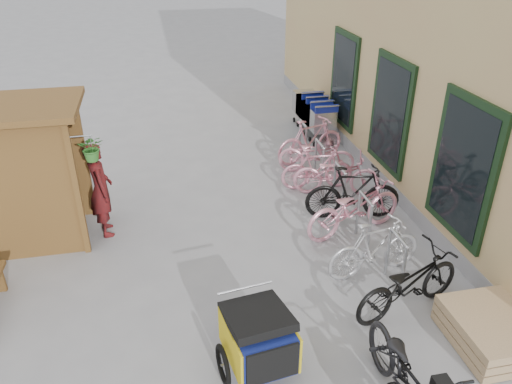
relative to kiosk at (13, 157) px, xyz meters
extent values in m
plane|color=#98989B|center=(3.28, -2.47, -1.55)|extent=(80.00, 80.00, 0.00)
cube|color=#98989B|center=(6.86, 2.03, -1.40)|extent=(0.18, 13.00, 0.30)
cube|color=black|center=(6.75, -1.97, 0.05)|extent=(0.06, 1.50, 2.20)
cube|color=black|center=(6.72, -1.97, 0.05)|extent=(0.02, 1.25, 1.95)
cube|color=black|center=(6.75, 0.53, 0.05)|extent=(0.06, 1.50, 2.20)
cube|color=black|center=(6.72, 0.53, 0.05)|extent=(0.02, 1.25, 1.95)
cube|color=black|center=(6.75, 3.03, 0.05)|extent=(0.06, 1.50, 2.20)
cube|color=black|center=(6.72, 3.03, 0.05)|extent=(0.02, 1.25, 1.95)
cube|color=brown|center=(0.98, -0.62, -0.40)|extent=(0.09, 0.09, 2.30)
cube|color=brown|center=(0.98, 0.68, -0.40)|extent=(0.09, 0.09, 2.30)
cube|color=brown|center=(0.08, -0.59, -0.40)|extent=(1.80, 0.05, 2.30)
cube|color=brown|center=(0.08, 0.65, -0.40)|extent=(1.80, 0.05, 2.30)
cube|color=brown|center=(0.08, 0.03, 0.80)|extent=(2.15, 1.65, 0.10)
cube|color=brown|center=(-0.12, 0.03, -0.65)|extent=(1.30, 1.15, 0.04)
cube|color=brown|center=(-0.12, 0.03, -0.05)|extent=(1.30, 1.15, 0.04)
cylinder|color=#A5A8AD|center=(1.16, -0.62, 0.50)|extent=(0.36, 0.02, 0.02)
imported|color=#307127|center=(1.31, -0.62, 0.30)|extent=(0.38, 0.33, 0.42)
cylinder|color=#A5A8AD|center=(5.58, -2.72, -1.13)|extent=(0.05, 0.05, 0.84)
cylinder|color=#A5A8AD|center=(5.58, -2.22, -1.13)|extent=(0.05, 0.05, 0.84)
cylinder|color=#A5A8AD|center=(5.58, -2.47, -0.71)|extent=(0.05, 0.50, 0.05)
cylinder|color=#A5A8AD|center=(5.58, -1.52, -1.13)|extent=(0.05, 0.05, 0.84)
cylinder|color=#A5A8AD|center=(5.58, -1.02, -1.13)|extent=(0.05, 0.05, 0.84)
cylinder|color=#A5A8AD|center=(5.58, -1.27, -0.71)|extent=(0.05, 0.50, 0.05)
cylinder|color=#A5A8AD|center=(5.58, -0.32, -1.13)|extent=(0.05, 0.05, 0.84)
cylinder|color=#A5A8AD|center=(5.58, 0.18, -1.13)|extent=(0.05, 0.05, 0.84)
cylinder|color=#A5A8AD|center=(5.58, -0.07, -0.71)|extent=(0.05, 0.50, 0.05)
cylinder|color=#A5A8AD|center=(5.58, 0.88, -1.13)|extent=(0.05, 0.05, 0.84)
cylinder|color=#A5A8AD|center=(5.58, 1.38, -1.13)|extent=(0.05, 0.05, 0.84)
cylinder|color=#A5A8AD|center=(5.58, 1.13, -0.71)|extent=(0.05, 0.50, 0.05)
cylinder|color=#A5A8AD|center=(5.58, 2.08, -1.13)|extent=(0.05, 0.05, 0.84)
cylinder|color=#A5A8AD|center=(5.58, 2.58, -1.13)|extent=(0.05, 0.05, 0.84)
cylinder|color=#A5A8AD|center=(5.58, 2.33, -0.71)|extent=(0.05, 0.50, 0.05)
cube|color=tan|center=(6.28, -3.87, -1.48)|extent=(1.00, 1.20, 0.12)
cube|color=tan|center=(6.28, -3.87, -1.34)|extent=(1.00, 1.20, 0.12)
cube|color=tan|center=(6.28, -3.87, -1.20)|extent=(1.00, 1.20, 0.12)
cube|color=silver|center=(6.28, 3.22, -0.93)|extent=(0.57, 0.89, 0.54)
cube|color=navy|center=(6.28, 2.77, -0.56)|extent=(0.57, 0.04, 0.19)
cylinder|color=silver|center=(6.28, 2.74, -0.49)|extent=(0.60, 0.04, 0.04)
cylinder|color=black|center=(6.05, 2.85, -1.49)|extent=(0.04, 0.13, 0.13)
cube|color=silver|center=(6.28, 3.58, -0.93)|extent=(0.57, 0.89, 0.54)
cube|color=navy|center=(6.28, 3.13, -0.56)|extent=(0.57, 0.04, 0.19)
cylinder|color=silver|center=(6.28, 3.10, -0.49)|extent=(0.60, 0.04, 0.04)
cylinder|color=black|center=(6.05, 3.22, -1.49)|extent=(0.04, 0.13, 0.13)
cube|color=silver|center=(6.28, 3.94, -0.93)|extent=(0.57, 0.89, 0.54)
cube|color=navy|center=(6.28, 3.50, -0.56)|extent=(0.57, 0.04, 0.19)
cylinder|color=silver|center=(6.28, 3.47, -0.49)|extent=(0.60, 0.04, 0.04)
cylinder|color=black|center=(6.05, 3.58, -1.49)|extent=(0.04, 0.13, 0.13)
cube|color=silver|center=(6.28, 4.31, -0.93)|extent=(0.57, 0.89, 0.54)
cube|color=navy|center=(6.28, 3.86, -0.56)|extent=(0.57, 0.04, 0.19)
cylinder|color=silver|center=(6.28, 3.83, -0.49)|extent=(0.60, 0.04, 0.04)
cylinder|color=black|center=(6.05, 3.94, -1.49)|extent=(0.04, 0.13, 0.13)
cube|color=navy|center=(3.24, -3.67, -1.05)|extent=(0.78, 0.96, 0.51)
cube|color=yellow|center=(2.89, -3.72, -1.05)|extent=(0.16, 0.87, 0.51)
cube|color=yellow|center=(3.58, -3.62, -1.05)|extent=(0.16, 0.87, 0.51)
cube|color=black|center=(3.30, -4.12, -1.02)|extent=(0.61, 0.12, 0.47)
cube|color=black|center=(3.23, -3.62, -0.74)|extent=(0.83, 0.93, 0.25)
torus|color=black|center=(2.80, -3.73, -1.32)|extent=(0.13, 0.51, 0.51)
torus|color=black|center=(3.68, -3.61, -1.32)|extent=(0.13, 0.51, 0.51)
cylinder|color=#B7B7BC|center=(3.17, -3.20, -0.65)|extent=(0.70, 0.13, 0.03)
imported|color=black|center=(4.70, -4.60, -1.05)|extent=(0.69, 1.93, 1.01)
imported|color=maroon|center=(1.26, -0.06, -0.70)|extent=(0.53, 0.69, 1.70)
imported|color=black|center=(5.49, -3.04, -1.08)|extent=(1.91, 1.14, 0.95)
imported|color=silver|center=(5.39, -2.15, -1.08)|extent=(1.63, 0.68, 0.95)
imported|color=#F8A0B8|center=(5.52, -0.96, -1.05)|extent=(2.03, 1.16, 1.01)
imported|color=black|center=(5.69, -0.49, -1.03)|extent=(1.80, 0.78, 1.05)
imported|color=#F8A0B8|center=(5.72, 0.45, -1.10)|extent=(1.81, 1.04, 0.90)
imported|color=#F8A0B8|center=(5.42, 0.77, -1.11)|extent=(1.52, 0.54, 0.89)
imported|color=#F8A0B8|center=(5.64, 1.48, -1.12)|extent=(1.74, 1.08, 0.86)
imported|color=#F8A0B8|center=(5.69, 2.08, -1.04)|extent=(1.78, 0.94, 1.03)
camera|label=1|loc=(2.31, -7.95, 3.27)|focal=35.00mm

